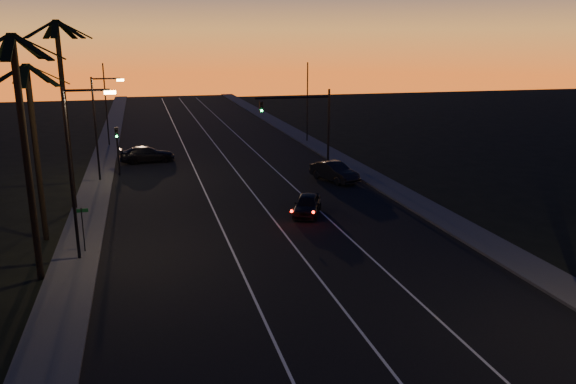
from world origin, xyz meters
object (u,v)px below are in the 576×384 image
object	(u,v)px
signal_mast	(304,114)
lead_car	(307,204)
right_car	(334,172)
cross_car	(147,154)

from	to	relation	value
signal_mast	lead_car	xyz separation A→B (m)	(-4.19, -15.14, -4.09)
signal_mast	right_car	size ratio (longest dim) A/B	1.41
signal_mast	right_car	bearing A→B (deg)	-84.52
signal_mast	right_car	xyz separation A→B (m)	(0.64, -6.70, -3.99)
lead_car	cross_car	distance (m)	22.60
right_car	cross_car	world-z (taller)	right_car
lead_car	right_car	bearing A→B (deg)	60.18
signal_mast	lead_car	distance (m)	16.23
signal_mast	lead_car	bearing A→B (deg)	-105.47
lead_car	right_car	world-z (taller)	right_car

